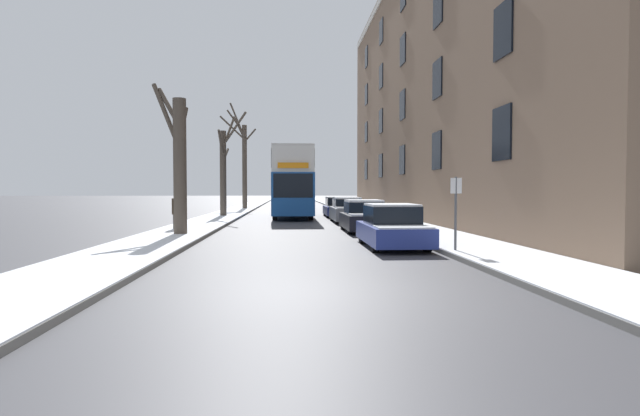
{
  "coord_description": "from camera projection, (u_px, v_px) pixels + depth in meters",
  "views": [
    {
      "loc": [
        -0.62,
        -8.82,
        1.86
      ],
      "look_at": [
        1.19,
        19.97,
        0.82
      ],
      "focal_mm": 28.0,
      "sensor_mm": 36.0,
      "label": 1
    }
  ],
  "objects": [
    {
      "name": "double_decker_bus",
      "position": [
        292.0,
        180.0,
        33.87
      ],
      "size": [
        2.57,
        10.37,
        4.56
      ],
      "color": "#194C99",
      "rests_on": "ground"
    },
    {
      "name": "street_sign_post",
      "position": [
        456.0,
        210.0,
        14.06
      ],
      "size": [
        0.32,
        0.07,
        2.23
      ],
      "color": "#4C4F54",
      "rests_on": "ground"
    },
    {
      "name": "oncoming_van",
      "position": [
        283.0,
        195.0,
        50.38
      ],
      "size": [
        1.95,
        5.53,
        2.46
      ],
      "color": "#9EA3AD",
      "rests_on": "ground"
    },
    {
      "name": "terrace_facade_right",
      "position": [
        474.0,
        84.0,
        31.18
      ],
      "size": [
        9.1,
        41.37,
        16.99
      ],
      "color": "#7A604C",
      "rests_on": "ground"
    },
    {
      "name": "parked_car_1",
      "position": [
        364.0,
        217.0,
        22.22
      ],
      "size": [
        1.82,
        4.11,
        1.43
      ],
      "color": "black",
      "rests_on": "ground"
    },
    {
      "name": "parked_car_0",
      "position": [
        392.0,
        227.0,
        16.16
      ],
      "size": [
        1.81,
        4.19,
        1.41
      ],
      "color": "navy",
      "rests_on": "ground"
    },
    {
      "name": "sidewalk_right",
      "position": [
        335.0,
        204.0,
        62.09
      ],
      "size": [
        2.69,
        130.0,
        0.16
      ],
      "color": "slate",
      "rests_on": "ground"
    },
    {
      "name": "bare_tree_left_2",
      "position": [
        243.0,
        161.0,
        46.36
      ],
      "size": [
        3.24,
        1.89,
        9.81
      ],
      "color": "#4C4238",
      "rests_on": "ground"
    },
    {
      "name": "parked_car_2",
      "position": [
        347.0,
        211.0,
        28.65
      ],
      "size": [
        1.72,
        4.5,
        1.45
      ],
      "color": "slate",
      "rests_on": "ground"
    },
    {
      "name": "sidewalk_left",
      "position": [
        252.0,
        205.0,
        61.44
      ],
      "size": [
        2.69,
        130.0,
        0.16
      ],
      "color": "slate",
      "rests_on": "ground"
    },
    {
      "name": "parked_car_3",
      "position": [
        337.0,
        208.0,
        34.56
      ],
      "size": [
        1.71,
        4.49,
        1.38
      ],
      "color": "navy",
      "rests_on": "ground"
    },
    {
      "name": "ground_plane",
      "position": [
        323.0,
        294.0,
        8.91
      ],
      "size": [
        320.0,
        320.0,
        0.0
      ],
      "primitive_type": "plane",
      "color": "#424247"
    },
    {
      "name": "bare_tree_left_1",
      "position": [
        224.0,
        169.0,
        33.32
      ],
      "size": [
        1.91,
        2.89,
        6.98
      ],
      "color": "#4C4238",
      "rests_on": "ground"
    },
    {
      "name": "pedestrian_left_sidewalk",
      "position": [
        176.0,
        211.0,
        21.7
      ],
      "size": [
        0.37,
        0.37,
        1.72
      ],
      "rotation": [
        0.0,
        0.0,
        5.64
      ],
      "color": "#4C4742",
      "rests_on": "ground"
    },
    {
      "name": "bare_tree_left_0",
      "position": [
        179.0,
        161.0,
        19.43
      ],
      "size": [
        1.52,
        1.89,
        6.12
      ],
      "color": "#4C4238",
      "rests_on": "ground"
    }
  ]
}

